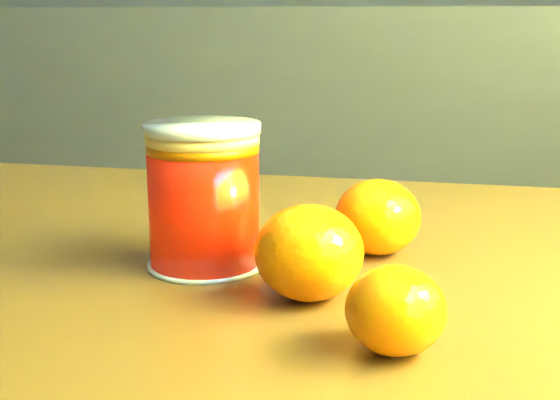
% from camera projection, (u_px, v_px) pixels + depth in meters
% --- Properties ---
extents(kitchen_counter, '(3.15, 0.60, 0.90)m').
position_uv_depth(kitchen_counter, '(80.00, 175.00, 2.16)').
color(kitchen_counter, '#47484C').
rests_on(kitchen_counter, ground).
extents(table, '(0.99, 0.74, 0.70)m').
position_uv_depth(table, '(279.00, 362.00, 0.65)').
color(table, brown).
rests_on(table, ground).
extents(juice_glass, '(0.09, 0.09, 0.11)m').
position_uv_depth(juice_glass, '(204.00, 197.00, 0.60)').
color(juice_glass, red).
rests_on(juice_glass, table).
extents(orange_front, '(0.10, 0.10, 0.07)m').
position_uv_depth(orange_front, '(309.00, 252.00, 0.53)').
color(orange_front, orange).
rests_on(orange_front, table).
extents(orange_back, '(0.09, 0.09, 0.06)m').
position_uv_depth(orange_back, '(378.00, 217.00, 0.63)').
color(orange_back, orange).
rests_on(orange_back, table).
extents(orange_extra, '(0.08, 0.08, 0.05)m').
position_uv_depth(orange_extra, '(396.00, 310.00, 0.45)').
color(orange_extra, orange).
rests_on(orange_extra, table).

